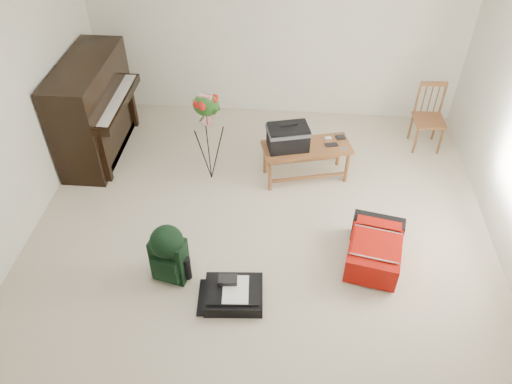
# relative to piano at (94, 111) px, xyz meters

# --- Properties ---
(floor) EXTENTS (5.00, 5.50, 0.01)m
(floor) POSITION_rel_piano_xyz_m (2.19, -1.60, -0.60)
(floor) COLOR beige
(floor) RESTS_ON ground
(ceiling) EXTENTS (5.00, 5.50, 0.01)m
(ceiling) POSITION_rel_piano_xyz_m (2.19, -1.60, 1.90)
(ceiling) COLOR white
(ceiling) RESTS_ON wall_back
(wall_back) EXTENTS (5.00, 0.04, 2.50)m
(wall_back) POSITION_rel_piano_xyz_m (2.19, 1.15, 0.65)
(wall_back) COLOR silver
(wall_back) RESTS_ON floor
(piano) EXTENTS (0.71, 1.50, 1.25)m
(piano) POSITION_rel_piano_xyz_m (0.00, 0.00, 0.00)
(piano) COLOR black
(piano) RESTS_ON floor
(bench) EXTENTS (1.11, 0.66, 0.80)m
(bench) POSITION_rel_piano_xyz_m (2.50, -0.33, -0.03)
(bench) COLOR brown
(bench) RESTS_ON floor
(dining_chair) EXTENTS (0.39, 0.39, 0.86)m
(dining_chair) POSITION_rel_piano_xyz_m (4.22, 0.48, -0.18)
(dining_chair) COLOR brown
(dining_chair) RESTS_ON floor
(red_suitcase) EXTENTS (0.65, 0.85, 0.33)m
(red_suitcase) POSITION_rel_piano_xyz_m (3.37, -1.58, -0.43)
(red_suitcase) COLOR #A51507
(red_suitcase) RESTS_ON floor
(black_duffel) EXTENTS (0.58, 0.48, 0.23)m
(black_duffel) POSITION_rel_piano_xyz_m (2.00, -2.24, -0.52)
(black_duffel) COLOR black
(black_duffel) RESTS_ON floor
(green_backpack) EXTENTS (0.37, 0.34, 0.66)m
(green_backpack) POSITION_rel_piano_xyz_m (1.35, -2.02, -0.23)
(green_backpack) COLOR black
(green_backpack) RESTS_ON floor
(flower_stand) EXTENTS (0.44, 0.44, 1.21)m
(flower_stand) POSITION_rel_piano_xyz_m (1.51, -0.45, -0.01)
(flower_stand) COLOR black
(flower_stand) RESTS_ON floor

